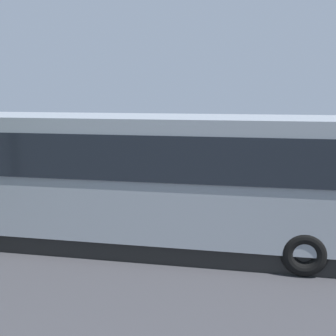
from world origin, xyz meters
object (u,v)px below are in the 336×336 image
tour_bus (142,181)px  spectator_centre (135,184)px  parked_motorcycle_silver (206,209)px  traffic_cone (189,178)px  spectator_left (165,183)px  stunt_motorcycle (155,156)px  spectator_far_left (196,184)px

tour_bus → spectator_centre: size_ratio=6.43×
parked_motorcycle_silver → traffic_cone: 5.25m
spectator_left → parked_motorcycle_silver: (-1.41, 0.68, -0.52)m
parked_motorcycle_silver → stunt_motorcycle: size_ratio=1.08×
spectator_centre → stunt_motorcycle: 5.46m
stunt_motorcycle → traffic_cone: stunt_motorcycle is taller
spectator_far_left → spectator_centre: spectator_far_left is taller
traffic_cone → tour_bus: bearing=92.2°
spectator_centre → parked_motorcycle_silver: (-2.29, 0.36, -0.53)m
spectator_centre → parked_motorcycle_silver: bearing=171.0°
parked_motorcycle_silver → stunt_motorcycle: bearing=-60.5°
spectator_far_left → spectator_centre: bearing=7.4°
parked_motorcycle_silver → traffic_cone: size_ratio=3.26×
stunt_motorcycle → traffic_cone: bearing=156.8°
parked_motorcycle_silver → spectator_left: bearing=-25.8°
tour_bus → spectator_left: bearing=-87.3°
spectator_centre → stunt_motorcycle: (0.95, -5.38, 0.04)m
spectator_centre → stunt_motorcycle: size_ratio=0.89×
spectator_centre → traffic_cone: spectator_centre is taller
parked_motorcycle_silver → traffic_cone: bearing=-72.8°
spectator_left → traffic_cone: (0.14, -4.33, -0.70)m
tour_bus → spectator_centre: (1.01, -2.42, -0.63)m
spectator_far_left → traffic_cone: 4.62m
tour_bus → parked_motorcycle_silver: size_ratio=5.32×
spectator_left → spectator_centre: same height
spectator_centre → stunt_motorcycle: bearing=-79.9°
spectator_left → stunt_motorcycle: stunt_motorcycle is taller
tour_bus → spectator_far_left: (-0.84, -2.66, -0.57)m
parked_motorcycle_silver → stunt_motorcycle: stunt_motorcycle is taller
spectator_centre → traffic_cone: size_ratio=2.70×
spectator_far_left → stunt_motorcycle: size_ratio=0.94×
spectator_centre → traffic_cone: 4.76m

